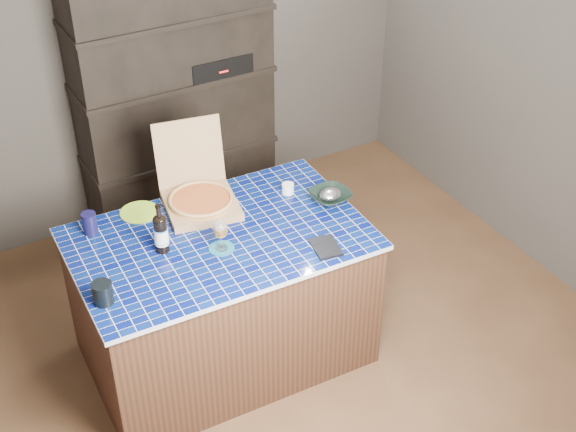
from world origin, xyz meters
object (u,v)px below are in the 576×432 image
mead_bottle (161,233)px  dvd_case (326,247)px  wine_glass (220,230)px  bowl (330,196)px  pizza_box (200,197)px  kitchen_island (223,298)px

mead_bottle → dvd_case: 0.80m
wine_glass → bowl: (0.68, 0.10, -0.09)m
mead_bottle → wine_glass: size_ratio=1.67×
mead_bottle → wine_glass: mead_bottle is taller
dvd_case → bowl: 0.42m
bowl → dvd_case: bearing=-124.9°
pizza_box → wine_glass: 0.40m
pizza_box → wine_glass: size_ratio=3.13×
wine_glass → bowl: size_ratio=0.76×
pizza_box → bowl: (0.62, -0.29, -0.03)m
kitchen_island → dvd_case: size_ratio=8.66×
pizza_box → dvd_case: pizza_box is taller
pizza_box → dvd_case: (0.38, -0.63, -0.05)m
kitchen_island → wine_glass: 0.52m
mead_bottle → wine_glass: (0.25, -0.13, 0.01)m
pizza_box → mead_bottle: pizza_box is taller
wine_glass → dvd_case: wine_glass is taller
kitchen_island → mead_bottle: (-0.28, 0.03, 0.50)m
wine_glass → dvd_case: size_ratio=0.93×
kitchen_island → wine_glass: bearing=-106.6°
pizza_box → dvd_case: size_ratio=2.92×
pizza_box → kitchen_island: bearing=-85.9°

